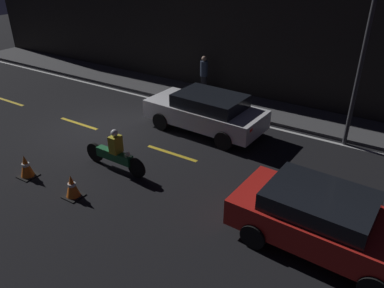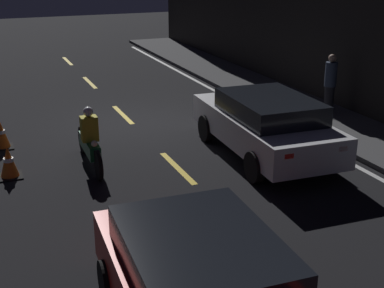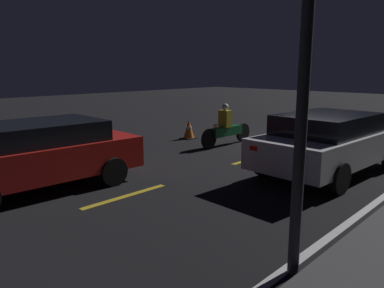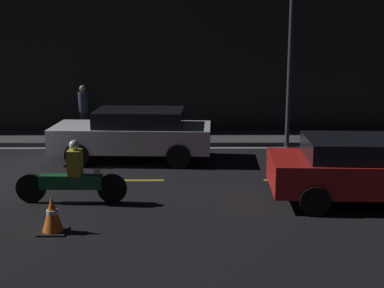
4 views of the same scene
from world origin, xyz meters
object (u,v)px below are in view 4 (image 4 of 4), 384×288
taxi_red (367,168)px  motorcycle (71,178)px  traffic_cone_mid (52,215)px  street_lamp (291,45)px  sedan_white (134,133)px  pedestrian (84,109)px

taxi_red → motorcycle: bearing=-177.2°
traffic_cone_mid → street_lamp: street_lamp is taller
taxi_red → motorcycle: (-6.37, 0.01, -0.20)m
sedan_white → traffic_cone_mid: sedan_white is taller
street_lamp → traffic_cone_mid: bearing=-127.7°
traffic_cone_mid → pedestrian: pedestrian is taller
motorcycle → street_lamp: size_ratio=0.42×
motorcycle → street_lamp: bearing=45.7°
sedan_white → traffic_cone_mid: 5.76m
traffic_cone_mid → sedan_white: bearing=80.5°
taxi_red → traffic_cone_mid: size_ratio=6.17×
pedestrian → street_lamp: street_lamp is taller
taxi_red → motorcycle: 6.37m
sedan_white → motorcycle: (-0.97, -3.92, -0.23)m
traffic_cone_mid → pedestrian: bearing=97.1°
motorcycle → traffic_cone_mid: 1.76m
taxi_red → traffic_cone_mid: taxi_red is taller
traffic_cone_mid → pedestrian: size_ratio=0.41×
taxi_red → pedestrian: (-7.47, 7.25, 0.23)m
sedan_white → traffic_cone_mid: (-0.95, -5.66, -0.45)m
sedan_white → traffic_cone_mid: size_ratio=6.55×
taxi_red → pedestrian: pedestrian is taller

